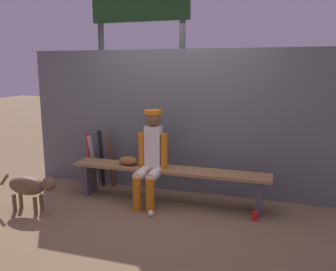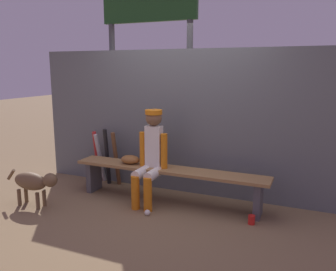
% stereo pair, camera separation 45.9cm
% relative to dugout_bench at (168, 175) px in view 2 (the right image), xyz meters
% --- Properties ---
extents(ground_plane, '(30.00, 30.00, 0.00)m').
position_rel_dugout_bench_xyz_m(ground_plane, '(0.00, 0.00, -0.38)').
color(ground_plane, brown).
extents(chainlink_fence, '(4.70, 0.03, 2.08)m').
position_rel_dugout_bench_xyz_m(chainlink_fence, '(0.00, 0.50, 0.66)').
color(chainlink_fence, '#595E63').
rests_on(chainlink_fence, ground_plane).
extents(dugout_bench, '(2.72, 0.36, 0.49)m').
position_rel_dugout_bench_xyz_m(dugout_bench, '(0.00, 0.00, 0.00)').
color(dugout_bench, olive).
rests_on(dugout_bench, ground_plane).
extents(player_seated, '(0.41, 0.55, 1.27)m').
position_rel_dugout_bench_xyz_m(player_seated, '(-0.21, -0.11, 0.31)').
color(player_seated, silver).
rests_on(player_seated, ground_plane).
extents(baseball_glove, '(0.28, 0.20, 0.12)m').
position_rel_dugout_bench_xyz_m(baseball_glove, '(-0.58, 0.00, 0.16)').
color(baseball_glove, brown).
rests_on(baseball_glove, dugout_bench).
extents(bat_wood_dark, '(0.09, 0.19, 0.85)m').
position_rel_dugout_bench_xyz_m(bat_wood_dark, '(-1.03, 0.34, 0.04)').
color(bat_wood_dark, brown).
rests_on(bat_wood_dark, ground_plane).
extents(bat_aluminum_black, '(0.08, 0.16, 0.90)m').
position_rel_dugout_bench_xyz_m(bat_aluminum_black, '(-1.18, 0.32, 0.07)').
color(bat_aluminum_black, black).
rests_on(bat_aluminum_black, ground_plane).
extents(bat_aluminum_silver, '(0.10, 0.24, 0.80)m').
position_rel_dugout_bench_xyz_m(bat_aluminum_silver, '(-1.34, 0.37, 0.02)').
color(bat_aluminum_silver, '#B7B7BC').
rests_on(bat_aluminum_silver, ground_plane).
extents(bat_aluminum_red, '(0.08, 0.19, 0.84)m').
position_rel_dugout_bench_xyz_m(bat_aluminum_red, '(-1.41, 0.37, 0.04)').
color(bat_aluminum_red, '#B22323').
rests_on(bat_aluminum_red, ground_plane).
extents(baseball, '(0.07, 0.07, 0.07)m').
position_rel_dugout_bench_xyz_m(baseball, '(-0.06, -0.51, -0.35)').
color(baseball, white).
rests_on(baseball, ground_plane).
extents(cup_on_ground, '(0.08, 0.08, 0.11)m').
position_rel_dugout_bench_xyz_m(cup_on_ground, '(1.18, -0.24, -0.33)').
color(cup_on_ground, red).
rests_on(cup_on_ground, ground_plane).
extents(cup_on_bench, '(0.08, 0.08, 0.11)m').
position_rel_dugout_bench_xyz_m(cup_on_bench, '(-0.24, -0.00, 0.16)').
color(cup_on_bench, silver).
rests_on(cup_on_bench, dugout_bench).
extents(scoreboard, '(1.94, 0.27, 3.76)m').
position_rel_dugout_bench_xyz_m(scoreboard, '(-0.80, 1.17, 2.22)').
color(scoreboard, '#3F3F42').
rests_on(scoreboard, ground_plane).
extents(dog, '(0.84, 0.20, 0.49)m').
position_rel_dugout_bench_xyz_m(dog, '(-1.57, -0.83, -0.05)').
color(dog, brown).
rests_on(dog, ground_plane).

